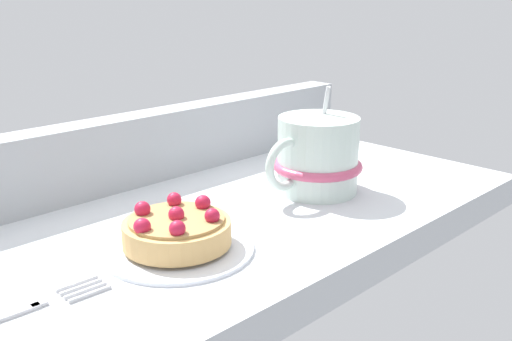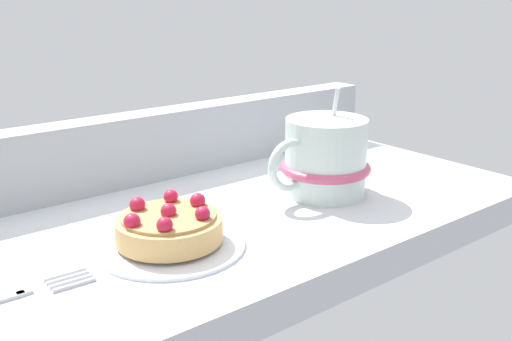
% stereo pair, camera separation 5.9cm
% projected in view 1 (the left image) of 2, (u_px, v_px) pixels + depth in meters
% --- Properties ---
extents(ground_plane, '(0.72, 0.33, 0.04)m').
position_uv_depth(ground_plane, '(210.00, 233.00, 0.61)').
color(ground_plane, silver).
extents(window_rail_back, '(0.71, 0.04, 0.08)m').
position_uv_depth(window_rail_back, '(127.00, 151.00, 0.69)').
color(window_rail_back, '#9EA3A8').
rests_on(window_rail_back, ground_plane).
extents(dessert_plate, '(0.14, 0.14, 0.01)m').
position_uv_depth(dessert_plate, '(178.00, 247.00, 0.53)').
color(dessert_plate, silver).
rests_on(dessert_plate, ground_plane).
extents(raspberry_tart, '(0.10, 0.10, 0.04)m').
position_uv_depth(raspberry_tart, '(177.00, 230.00, 0.52)').
color(raspberry_tart, tan).
rests_on(raspberry_tart, dessert_plate).
extents(coffee_mug, '(0.13, 0.10, 0.12)m').
position_uv_depth(coffee_mug, '(317.00, 156.00, 0.66)').
color(coffee_mug, silver).
rests_on(coffee_mug, ground_plane).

